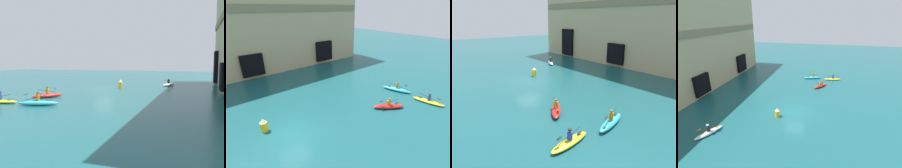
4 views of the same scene
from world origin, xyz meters
The scene contains 7 objects.
ground_plane centered at (0.00, 0.00, 0.00)m, with size 120.00×120.00×0.00m, color #195156.
cliff_bluff centered at (1.76, 18.05, 7.60)m, with size 38.74×6.99×15.26m.
kayak_red centered at (9.38, -2.60, 0.25)m, with size 3.00×2.47×1.13m.
kayak_cyan centered at (13.57, -0.78, 0.25)m, with size 1.77×3.51×1.16m.
kayak_yellow centered at (13.69, -4.67, 0.21)m, with size 1.37×3.29×1.05m.
kayak_white centered at (-6.70, 7.87, 0.26)m, with size 3.10×1.92×1.17m.
marker_buoy centered at (-1.71, 1.85, 0.56)m, with size 0.58×0.58×1.20m.
Camera 4 is at (-19.60, -4.08, 11.72)m, focal length 28.00 mm.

